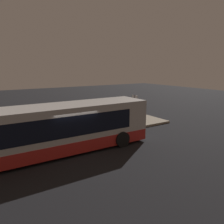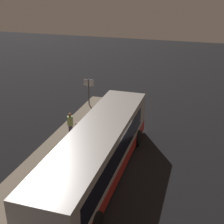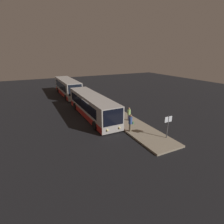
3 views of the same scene
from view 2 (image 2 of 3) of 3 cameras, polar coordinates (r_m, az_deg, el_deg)
The scene contains 8 objects.
ground at distance 17.77m, azimuth -0.57°, elevation -10.00°, with size 80.00×80.00×0.00m, color black.
platform at distance 18.79m, azimuth -9.87°, elevation -8.08°, with size 20.00×3.11×0.17m.
bus_lead at distance 16.20m, azimuth -2.74°, elevation -7.86°, with size 12.14×2.78×2.78m.
passenger_boarding at distance 20.57m, azimuth -7.64°, elevation -2.07°, with size 0.49×0.49×1.59m.
passenger_waiting at distance 22.26m, azimuth -1.35°, elevation 0.59°, with size 0.45×0.60×1.84m.
passenger_with_bags at distance 19.12m, azimuth -6.24°, elevation -3.94°, with size 0.48×0.57×1.62m.
suitcase at distance 19.61m, azimuth -4.86°, elevation -5.00°, with size 0.47×0.26×0.88m.
sign_post at distance 25.29m, azimuth -4.30°, elevation 4.45°, with size 0.10×0.84×2.20m.
Camera 2 is at (-14.15, -4.56, 9.74)m, focal length 50.00 mm.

